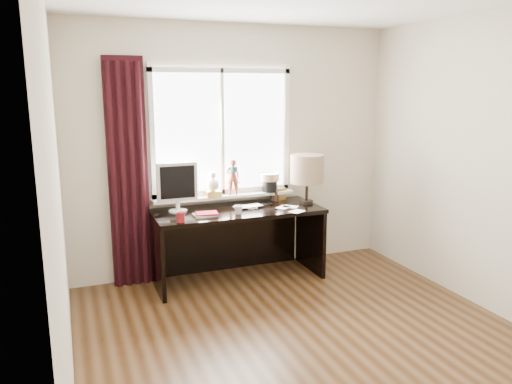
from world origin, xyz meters
name	(u,v)px	position (x,y,z in m)	size (l,w,h in m)	color
floor	(322,354)	(0.00, 0.00, 0.00)	(3.50, 4.00, 0.00)	#533720
wall_back	(235,150)	(0.00, 2.00, 1.30)	(3.50, 2.60, 0.00)	beige
wall_left	(58,205)	(-1.75, 0.00, 1.30)	(4.00, 2.60, 0.00)	beige
laptop	(248,207)	(0.01, 1.64, 0.76)	(0.30, 0.20, 0.02)	silver
mug	(238,209)	(-0.16, 1.45, 0.79)	(0.09, 0.08, 0.09)	white
red_cup	(181,217)	(-0.75, 1.36, 0.80)	(0.07, 0.07, 0.10)	maroon
window	(223,151)	(-0.14, 1.95, 1.31)	(1.52, 0.22, 1.40)	white
curtain	(128,176)	(-1.13, 1.91, 1.12)	(0.38, 0.09, 2.25)	black
desk	(235,230)	(-0.10, 1.73, 0.51)	(1.70, 0.70, 0.75)	black
monitor	(177,184)	(-0.68, 1.75, 1.03)	(0.40, 0.18, 0.49)	beige
notebook_stack	(206,214)	(-0.47, 1.50, 0.77)	(0.24, 0.18, 0.03)	beige
brush_holder	(275,195)	(0.40, 1.86, 0.81)	(0.09, 0.09, 0.25)	black
icon_frame	(282,194)	(0.49, 1.86, 0.81)	(0.10, 0.04, 0.13)	gold
table_lamp	(307,169)	(0.67, 1.62, 1.11)	(0.35, 0.35, 0.52)	black
loose_papers	(290,208)	(0.41, 1.47, 0.75)	(0.26, 0.38, 0.00)	white
desk_cables	(254,207)	(0.08, 1.66, 0.75)	(0.43, 0.25, 0.01)	black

